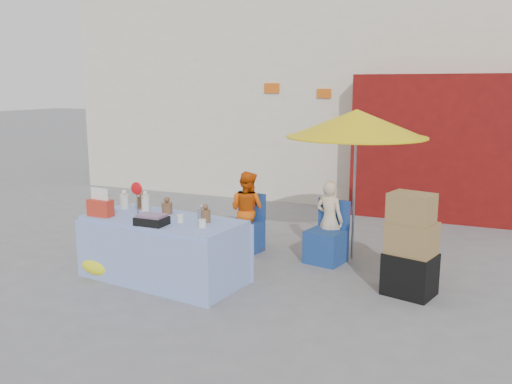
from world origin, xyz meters
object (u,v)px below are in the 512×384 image
at_px(box_stack, 411,249).
at_px(market_table, 163,248).
at_px(chair_left, 244,234).
at_px(vendor_orange, 247,211).
at_px(vendor_beige, 329,220).
at_px(chair_right, 326,244).
at_px(umbrella, 357,124).

bearing_deg(box_stack, market_table, -166.78).
height_order(market_table, chair_left, market_table).
bearing_deg(vendor_orange, vendor_beige, -167.67).
xyz_separation_m(chair_right, vendor_beige, (-0.00, 0.13, 0.31)).
relative_size(chair_left, box_stack, 0.70).
xyz_separation_m(umbrella, box_stack, (0.92, -1.06, -1.33)).
distance_m(market_table, vendor_beige, 2.33).
xyz_separation_m(market_table, chair_left, (0.45, 1.46, -0.15)).
height_order(vendor_beige, box_stack, box_stack).
relative_size(market_table, umbrella, 1.04).
relative_size(chair_left, umbrella, 0.41).
xyz_separation_m(vendor_orange, umbrella, (1.55, 0.15, 1.30)).
xyz_separation_m(chair_left, vendor_orange, (-0.00, 0.13, 0.33)).
bearing_deg(box_stack, chair_right, 147.50).
relative_size(market_table, vendor_beige, 1.93).
bearing_deg(umbrella, chair_right, -136.19).
height_order(chair_left, vendor_orange, vendor_orange).
relative_size(market_table, chair_right, 2.55).
height_order(chair_right, umbrella, umbrella).
height_order(chair_right, vendor_beige, vendor_beige).
bearing_deg(vendor_beige, umbrella, -141.11).
bearing_deg(umbrella, market_table, -138.81).
xyz_separation_m(chair_left, chair_right, (1.25, 0.00, 0.00)).
distance_m(market_table, chair_right, 2.24).
height_order(vendor_orange, box_stack, box_stack).
bearing_deg(chair_right, box_stack, -20.17).
height_order(chair_right, box_stack, box_stack).
bearing_deg(vendor_beige, chair_left, 18.49).
bearing_deg(vendor_orange, market_table, 86.82).
height_order(chair_left, umbrella, umbrella).
bearing_deg(market_table, box_stack, 21.01).
height_order(vendor_beige, umbrella, umbrella).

